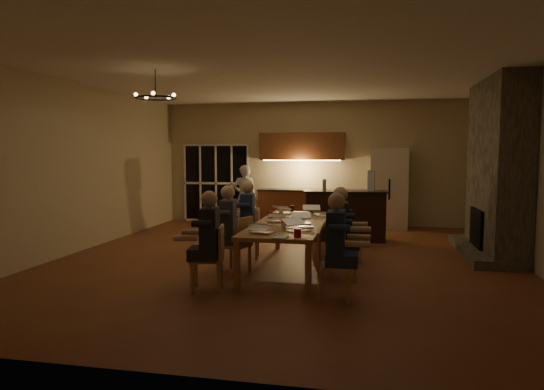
% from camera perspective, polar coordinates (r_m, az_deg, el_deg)
% --- Properties ---
extents(floor, '(9.00, 9.00, 0.00)m').
position_cam_1_polar(floor, '(8.56, 1.53, -7.73)').
color(floor, brown).
rests_on(floor, ground).
extents(back_wall, '(8.00, 0.04, 3.20)m').
position_cam_1_polar(back_wall, '(12.83, 5.04, 3.70)').
color(back_wall, '#C2B389').
rests_on(back_wall, ground).
extents(left_wall, '(0.04, 9.00, 3.20)m').
position_cam_1_polar(left_wall, '(9.87, -22.12, 2.97)').
color(left_wall, '#C2B389').
rests_on(left_wall, ground).
extents(right_wall, '(0.04, 9.00, 3.20)m').
position_cam_1_polar(right_wall, '(8.62, 28.91, 2.48)').
color(right_wall, '#C2B389').
rests_on(right_wall, ground).
extents(ceiling, '(8.00, 9.00, 0.04)m').
position_cam_1_polar(ceiling, '(8.45, 1.58, 14.08)').
color(ceiling, white).
rests_on(ceiling, back_wall).
extents(french_doors, '(1.86, 0.08, 2.10)m').
position_cam_1_polar(french_doors, '(13.38, -6.57, 1.38)').
color(french_doors, black).
rests_on(french_doors, ground).
extents(fireplace, '(0.58, 2.50, 3.20)m').
position_cam_1_polar(fireplace, '(9.69, 24.99, 2.84)').
color(fireplace, '#655D50').
rests_on(fireplace, ground).
extents(kitchenette, '(2.24, 0.68, 2.40)m').
position_cam_1_polar(kitchenette, '(12.56, 3.50, 1.86)').
color(kitchenette, brown).
rests_on(kitchenette, ground).
extents(refrigerator, '(0.90, 0.68, 2.00)m').
position_cam_1_polar(refrigerator, '(12.41, 13.58, 0.77)').
color(refrigerator, beige).
rests_on(refrigerator, ground).
extents(dining_table, '(1.10, 3.09, 0.75)m').
position_cam_1_polar(dining_table, '(8.00, 2.14, -5.89)').
color(dining_table, '#B18447').
rests_on(dining_table, ground).
extents(bar_island, '(1.81, 0.81, 1.08)m').
position_cam_1_polar(bar_island, '(10.55, 8.62, -2.39)').
color(bar_island, black).
rests_on(bar_island, ground).
extents(chair_left_near, '(0.52, 0.52, 0.89)m').
position_cam_1_polar(chair_left_near, '(6.75, -7.68, -7.38)').
color(chair_left_near, tan).
rests_on(chair_left_near, ground).
extents(chair_left_mid, '(0.56, 0.56, 0.89)m').
position_cam_1_polar(chair_left_mid, '(7.68, -4.52, -5.83)').
color(chair_left_mid, tan).
rests_on(chair_left_mid, ground).
extents(chair_left_far, '(0.50, 0.50, 0.89)m').
position_cam_1_polar(chair_left_far, '(8.72, -2.96, -4.52)').
color(chair_left_far, tan).
rests_on(chair_left_far, ground).
extents(chair_right_near, '(0.46, 0.46, 0.89)m').
position_cam_1_polar(chair_right_near, '(6.33, 7.32, -8.20)').
color(chair_right_near, tan).
rests_on(chair_right_near, ground).
extents(chair_right_mid, '(0.45, 0.45, 0.89)m').
position_cam_1_polar(chair_right_mid, '(7.34, 8.35, -6.38)').
color(chair_right_mid, tan).
rests_on(chair_right_mid, ground).
extents(chair_right_far, '(0.54, 0.54, 0.89)m').
position_cam_1_polar(chair_right_far, '(8.48, 8.93, -4.85)').
color(chair_right_far, tan).
rests_on(chair_right_far, ground).
extents(person_left_near, '(0.69, 0.69, 1.38)m').
position_cam_1_polar(person_left_near, '(6.61, -7.33, -5.47)').
color(person_left_near, '#23252D').
rests_on(person_left_near, ground).
extents(person_right_near, '(0.61, 0.61, 1.38)m').
position_cam_1_polar(person_right_near, '(6.27, 7.53, -6.04)').
color(person_right_near, navy).
rests_on(person_right_near, ground).
extents(person_left_mid, '(0.67, 0.67, 1.38)m').
position_cam_1_polar(person_left_mid, '(7.66, -5.18, -4.01)').
color(person_left_mid, '#3B3F46').
rests_on(person_left_mid, ground).
extents(person_right_mid, '(0.66, 0.66, 1.38)m').
position_cam_1_polar(person_right_mid, '(7.39, 8.02, -4.36)').
color(person_right_mid, '#23252D').
rests_on(person_right_mid, ground).
extents(person_left_far, '(0.67, 0.67, 1.38)m').
position_cam_1_polar(person_left_far, '(8.74, -2.87, -2.87)').
color(person_left_far, navy).
rests_on(person_left_far, ground).
extents(standing_person, '(0.65, 0.49, 1.59)m').
position_cam_1_polar(standing_person, '(12.08, -3.24, -0.20)').
color(standing_person, silver).
rests_on(standing_person, ground).
extents(chandelier, '(0.64, 0.64, 0.03)m').
position_cam_1_polar(chandelier, '(8.04, -13.52, 11.03)').
color(chandelier, black).
rests_on(chandelier, ceiling).
extents(laptop_a, '(0.37, 0.34, 0.23)m').
position_cam_1_polar(laptop_a, '(6.88, -1.12, -3.55)').
color(laptop_a, silver).
rests_on(laptop_a, dining_table).
extents(laptop_b, '(0.43, 0.42, 0.23)m').
position_cam_1_polar(laptop_b, '(7.04, 3.02, -3.36)').
color(laptop_b, silver).
rests_on(laptop_b, dining_table).
extents(laptop_c, '(0.40, 0.37, 0.23)m').
position_cam_1_polar(laptop_c, '(8.01, 0.54, -2.34)').
color(laptop_c, silver).
rests_on(laptop_c, dining_table).
extents(laptop_d, '(0.36, 0.33, 0.23)m').
position_cam_1_polar(laptop_d, '(7.78, 3.43, -2.57)').
color(laptop_d, silver).
rests_on(laptop_d, dining_table).
extents(laptop_e, '(0.40, 0.38, 0.23)m').
position_cam_1_polar(laptop_e, '(9.06, 1.57, -1.49)').
color(laptop_e, silver).
rests_on(laptop_e, dining_table).
extents(laptop_f, '(0.36, 0.33, 0.23)m').
position_cam_1_polar(laptop_f, '(8.91, 4.68, -1.61)').
color(laptop_f, silver).
rests_on(laptop_f, dining_table).
extents(mug_front, '(0.08, 0.08, 0.10)m').
position_cam_1_polar(mug_front, '(7.54, 1.39, -3.28)').
color(mug_front, silver).
rests_on(mug_front, dining_table).
extents(mug_mid, '(0.08, 0.08, 0.10)m').
position_cam_1_polar(mug_mid, '(8.45, 3.62, -2.40)').
color(mug_mid, silver).
rests_on(mug_mid, dining_table).
extents(mug_back, '(0.08, 0.08, 0.10)m').
position_cam_1_polar(mug_back, '(8.82, 1.06, -2.08)').
color(mug_back, silver).
rests_on(mug_back, dining_table).
extents(redcup_near, '(0.10, 0.10, 0.12)m').
position_cam_1_polar(redcup_near, '(6.54, 3.02, -4.47)').
color(redcup_near, '#AF0B19').
rests_on(redcup_near, dining_table).
extents(redcup_mid, '(0.08, 0.08, 0.12)m').
position_cam_1_polar(redcup_mid, '(8.46, -0.18, -2.31)').
color(redcup_mid, '#AF0B19').
rests_on(redcup_mid, dining_table).
extents(redcup_far, '(0.09, 0.09, 0.12)m').
position_cam_1_polar(redcup_far, '(9.25, 4.67, -1.70)').
color(redcup_far, '#AF0B19').
rests_on(redcup_far, dining_table).
extents(can_silver, '(0.06, 0.06, 0.12)m').
position_cam_1_polar(can_silver, '(7.24, 1.42, -3.55)').
color(can_silver, '#B2B2B7').
rests_on(can_silver, dining_table).
extents(can_cola, '(0.06, 0.06, 0.12)m').
position_cam_1_polar(can_cola, '(9.38, 2.37, -1.59)').
color(can_cola, '#3F0F0C').
rests_on(can_cola, dining_table).
extents(plate_near, '(0.24, 0.24, 0.02)m').
position_cam_1_polar(plate_near, '(7.39, 4.03, -3.78)').
color(plate_near, silver).
rests_on(plate_near, dining_table).
extents(plate_left, '(0.27, 0.27, 0.02)m').
position_cam_1_polar(plate_left, '(7.12, -1.76, -4.11)').
color(plate_left, silver).
rests_on(plate_left, dining_table).
extents(plate_far, '(0.26, 0.26, 0.02)m').
position_cam_1_polar(plate_far, '(8.70, 5.96, -2.47)').
color(plate_far, silver).
rests_on(plate_far, dining_table).
extents(notepad, '(0.20, 0.25, 0.01)m').
position_cam_1_polar(notepad, '(6.51, 1.00, -4.99)').
color(notepad, white).
rests_on(notepad, dining_table).
extents(bar_bottle, '(0.08, 0.08, 0.24)m').
position_cam_1_polar(bar_bottle, '(10.51, 6.18, 1.23)').
color(bar_bottle, '#99999E').
rests_on(bar_bottle, bar_island).
extents(bar_blender, '(0.16, 0.16, 0.44)m').
position_cam_1_polar(bar_blender, '(10.43, 11.59, 1.67)').
color(bar_blender, silver).
rests_on(bar_blender, bar_island).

